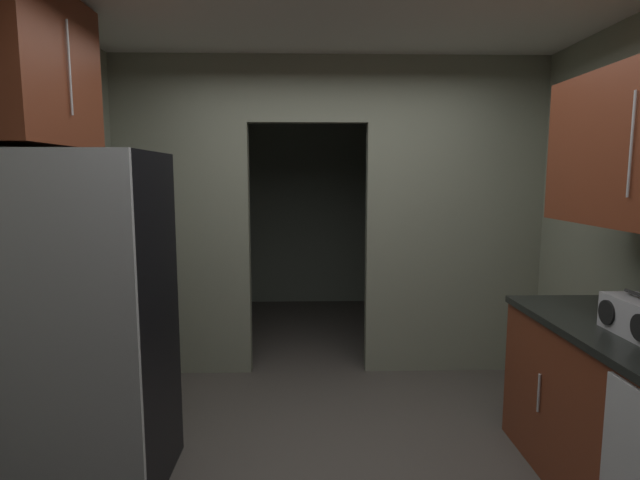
{
  "coord_description": "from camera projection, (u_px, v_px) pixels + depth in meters",
  "views": [
    {
      "loc": [
        -0.2,
        -2.52,
        1.68
      ],
      "look_at": [
        -0.11,
        1.09,
        1.22
      ],
      "focal_mm": 27.95,
      "sensor_mm": 36.0,
      "label": 1
    }
  ],
  "objects": [
    {
      "name": "adjoining_room_shell",
      "position": [
        324.0,
        206.0,
        5.9
      ],
      "size": [
        3.55,
        2.47,
        2.65
      ],
      "color": "gray",
      "rests_on": "ground"
    },
    {
      "name": "upper_cabinet_fridgeside",
      "position": [
        33.0,
        68.0,
        2.54
      ],
      "size": [
        0.36,
        0.86,
        0.79
      ],
      "color": "maroon"
    },
    {
      "name": "refrigerator",
      "position": [
        86.0,
        325.0,
        2.62
      ],
      "size": [
        0.78,
        0.75,
        1.81
      ],
      "color": "black",
      "rests_on": "ground"
    },
    {
      "name": "kitchen_partition",
      "position": [
        337.0,
        210.0,
        4.19
      ],
      "size": [
        3.55,
        0.12,
        2.65
      ],
      "color": "gray",
      "rests_on": "ground"
    },
    {
      "name": "kitchen_overhead_slab",
      "position": [
        341.0,
        2.0,
        2.87
      ],
      "size": [
        3.95,
        7.31,
        0.06
      ],
      "primitive_type": "cube",
      "color": "silver"
    }
  ]
}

